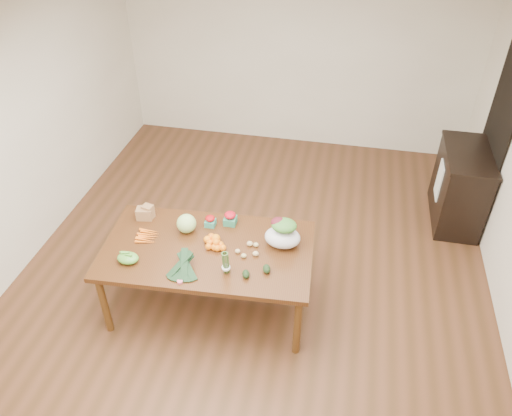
% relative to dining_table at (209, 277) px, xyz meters
% --- Properties ---
extents(floor, '(6.00, 6.00, 0.00)m').
position_rel_dining_table_xyz_m(floor, '(0.33, 0.55, -0.38)').
color(floor, brown).
rests_on(floor, ground).
extents(ceiling, '(5.00, 6.00, 0.02)m').
position_rel_dining_table_xyz_m(ceiling, '(0.33, 0.55, 2.33)').
color(ceiling, white).
rests_on(ceiling, room_walls).
extents(room_walls, '(5.02, 6.02, 2.70)m').
position_rel_dining_table_xyz_m(room_walls, '(0.33, 0.55, 0.97)').
color(room_walls, white).
rests_on(room_walls, floor).
extents(dining_table, '(2.03, 1.21, 0.75)m').
position_rel_dining_table_xyz_m(dining_table, '(0.00, 0.00, 0.00)').
color(dining_table, '#42270F').
rests_on(dining_table, floor).
extents(doorway_dark, '(0.02, 1.00, 2.10)m').
position_rel_dining_table_xyz_m(doorway_dark, '(2.81, 2.15, 0.68)').
color(doorway_dark, black).
rests_on(doorway_dark, floor).
extents(cabinet, '(0.52, 1.02, 0.94)m').
position_rel_dining_table_xyz_m(cabinet, '(2.55, 1.99, 0.10)').
color(cabinet, black).
rests_on(cabinet, floor).
extents(dish_towel, '(0.02, 0.28, 0.45)m').
position_rel_dining_table_xyz_m(dish_towel, '(2.29, 1.95, 0.18)').
color(dish_towel, white).
rests_on(dish_towel, cabinet).
extents(paper_bag, '(0.22, 0.18, 0.15)m').
position_rel_dining_table_xyz_m(paper_bag, '(-0.74, 0.31, 0.45)').
color(paper_bag, olive).
rests_on(paper_bag, dining_table).
extents(cabbage, '(0.19, 0.19, 0.19)m').
position_rel_dining_table_xyz_m(cabbage, '(-0.26, 0.20, 0.47)').
color(cabbage, '#A8D178').
rests_on(cabbage, dining_table).
extents(strawberry_basket_a, '(0.10, 0.10, 0.09)m').
position_rel_dining_table_xyz_m(strawberry_basket_a, '(-0.06, 0.33, 0.42)').
color(strawberry_basket_a, '#B90C10').
rests_on(strawberry_basket_a, dining_table).
extents(strawberry_basket_b, '(0.13, 0.13, 0.11)m').
position_rel_dining_table_xyz_m(strawberry_basket_b, '(0.12, 0.40, 0.43)').
color(strawberry_basket_b, red).
rests_on(strawberry_basket_b, dining_table).
extents(orange_a, '(0.07, 0.07, 0.07)m').
position_rel_dining_table_xyz_m(orange_a, '(-0.02, 0.08, 0.41)').
color(orange_a, orange).
rests_on(orange_a, dining_table).
extents(orange_b, '(0.07, 0.07, 0.07)m').
position_rel_dining_table_xyz_m(orange_b, '(0.01, 0.13, 0.41)').
color(orange_b, orange).
rests_on(orange_b, dining_table).
extents(orange_c, '(0.09, 0.09, 0.09)m').
position_rel_dining_table_xyz_m(orange_c, '(0.06, 0.10, 0.42)').
color(orange_c, orange).
rests_on(orange_c, dining_table).
extents(mandarin_cluster, '(0.19, 0.19, 0.10)m').
position_rel_dining_table_xyz_m(mandarin_cluster, '(0.08, 0.02, 0.43)').
color(mandarin_cluster, orange).
rests_on(mandarin_cluster, dining_table).
extents(carrots, '(0.23, 0.23, 0.03)m').
position_rel_dining_table_xyz_m(carrots, '(-0.61, 0.03, 0.39)').
color(carrots, '#FF5315').
rests_on(carrots, dining_table).
extents(snap_pea_bag, '(0.20, 0.15, 0.09)m').
position_rel_dining_table_xyz_m(snap_pea_bag, '(-0.65, -0.32, 0.42)').
color(snap_pea_bag, '#5AA136').
rests_on(snap_pea_bag, dining_table).
extents(kale_bunch, '(0.34, 0.42, 0.16)m').
position_rel_dining_table_xyz_m(kale_bunch, '(-0.11, -0.37, 0.45)').
color(kale_bunch, black).
rests_on(kale_bunch, dining_table).
extents(asparagus_bundle, '(0.09, 0.12, 0.26)m').
position_rel_dining_table_xyz_m(asparagus_bundle, '(0.26, -0.28, 0.50)').
color(asparagus_bundle, '#507435').
rests_on(asparagus_bundle, dining_table).
extents(potato_a, '(0.05, 0.04, 0.04)m').
position_rel_dining_table_xyz_m(potato_a, '(0.29, -0.00, 0.40)').
color(potato_a, tan).
rests_on(potato_a, dining_table).
extents(potato_b, '(0.05, 0.05, 0.04)m').
position_rel_dining_table_xyz_m(potato_b, '(0.36, -0.05, 0.40)').
color(potato_b, tan).
rests_on(potato_b, dining_table).
extents(potato_c, '(0.05, 0.05, 0.04)m').
position_rel_dining_table_xyz_m(potato_c, '(0.44, 0.12, 0.40)').
color(potato_c, tan).
rests_on(potato_c, dining_table).
extents(potato_d, '(0.06, 0.05, 0.05)m').
position_rel_dining_table_xyz_m(potato_d, '(0.38, 0.12, 0.40)').
color(potato_d, tan).
rests_on(potato_d, dining_table).
extents(potato_e, '(0.06, 0.05, 0.05)m').
position_rel_dining_table_xyz_m(potato_e, '(0.46, -0.01, 0.40)').
color(potato_e, tan).
rests_on(potato_e, dining_table).
extents(avocado_a, '(0.09, 0.11, 0.06)m').
position_rel_dining_table_xyz_m(avocado_a, '(0.44, -0.29, 0.41)').
color(avocado_a, black).
rests_on(avocado_a, dining_table).
extents(avocado_b, '(0.09, 0.12, 0.07)m').
position_rel_dining_table_xyz_m(avocado_b, '(0.60, -0.19, 0.41)').
color(avocado_b, black).
rests_on(avocado_b, dining_table).
extents(salad_bag, '(0.35, 0.27, 0.26)m').
position_rel_dining_table_xyz_m(salad_bag, '(0.68, 0.19, 0.51)').
color(salad_bag, silver).
rests_on(salad_bag, dining_table).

